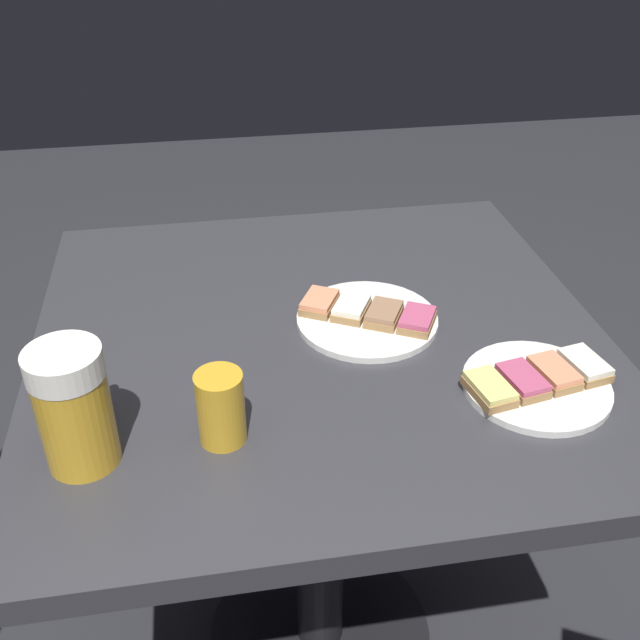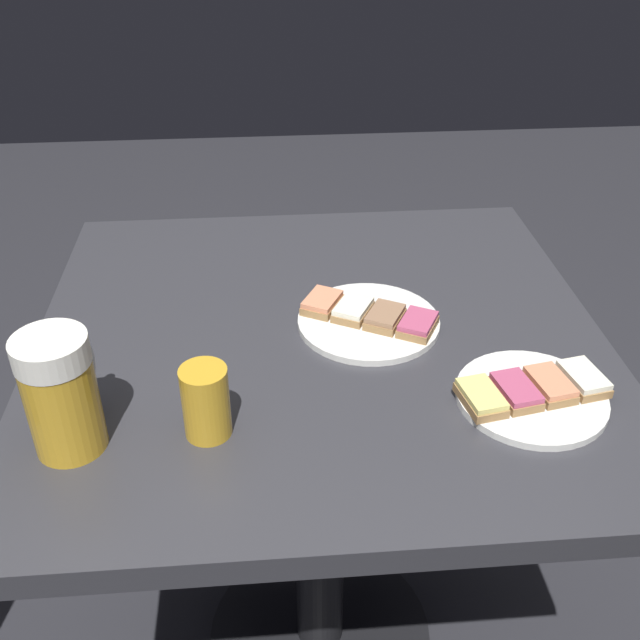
# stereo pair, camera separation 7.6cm
# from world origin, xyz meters

# --- Properties ---
(ground_plane) EXTENTS (6.00, 6.00, 0.00)m
(ground_plane) POSITION_xyz_m (0.00, 0.00, 0.00)
(ground_plane) COLOR #28282D
(cafe_table) EXTENTS (0.83, 0.81, 0.74)m
(cafe_table) POSITION_xyz_m (0.00, 0.00, 0.60)
(cafe_table) COLOR black
(cafe_table) RESTS_ON ground_plane
(plate_near) EXTENTS (0.21, 0.21, 0.03)m
(plate_near) POSITION_xyz_m (-0.07, -0.01, 0.75)
(plate_near) COLOR white
(plate_near) RESTS_ON cafe_table
(plate_far) EXTENTS (0.20, 0.19, 0.03)m
(plate_far) POSITION_xyz_m (-0.26, 0.18, 0.75)
(plate_far) COLOR white
(plate_far) RESTS_ON cafe_table
(beer_mug) EXTENTS (0.09, 0.14, 0.15)m
(beer_mug) POSITION_xyz_m (0.31, 0.21, 0.82)
(beer_mug) COLOR gold
(beer_mug) RESTS_ON cafe_table
(beer_glass_small) EXTENTS (0.06, 0.06, 0.09)m
(beer_glass_small) POSITION_xyz_m (0.15, 0.21, 0.79)
(beer_glass_small) COLOR gold
(beer_glass_small) RESTS_ON cafe_table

